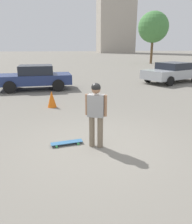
{
  "coord_description": "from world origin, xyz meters",
  "views": [
    {
      "loc": [
        0.92,
        5.01,
        2.46
      ],
      "look_at": [
        0.0,
        0.0,
        0.92
      ],
      "focal_mm": 35.0,
      "sensor_mm": 36.0,
      "label": 1
    }
  ],
  "objects_px": {
    "car_parked_near": "(35,77)",
    "car_parked_far": "(172,72)",
    "person": "(96,110)",
    "skateboard": "(67,142)",
    "traffic_cone": "(52,99)"
  },
  "relations": [
    {
      "from": "car_parked_near",
      "to": "car_parked_far",
      "type": "height_order",
      "value": "car_parked_near"
    },
    {
      "from": "person",
      "to": "car_parked_far",
      "type": "height_order",
      "value": "person"
    },
    {
      "from": "person",
      "to": "skateboard",
      "type": "xyz_separation_m",
      "value": [
        0.73,
        -0.24,
        -0.9
      ]
    },
    {
      "from": "car_parked_near",
      "to": "car_parked_far",
      "type": "bearing_deg",
      "value": -176.59
    },
    {
      "from": "car_parked_near",
      "to": "skateboard",
      "type": "bearing_deg",
      "value": 97.14
    },
    {
      "from": "person",
      "to": "skateboard",
      "type": "bearing_deg",
      "value": -173.21
    },
    {
      "from": "car_parked_near",
      "to": "traffic_cone",
      "type": "distance_m",
      "value": 4.32
    },
    {
      "from": "skateboard",
      "to": "person",
      "type": "bearing_deg",
      "value": 154.0
    },
    {
      "from": "skateboard",
      "to": "traffic_cone",
      "type": "height_order",
      "value": "traffic_cone"
    },
    {
      "from": "car_parked_near",
      "to": "traffic_cone",
      "type": "height_order",
      "value": "car_parked_near"
    },
    {
      "from": "car_parked_near",
      "to": "car_parked_far",
      "type": "relative_size",
      "value": 0.89
    },
    {
      "from": "car_parked_near",
      "to": "car_parked_far",
      "type": "xyz_separation_m",
      "value": [
        -9.28,
        -1.0,
        -0.02
      ]
    },
    {
      "from": "person",
      "to": "car_parked_near",
      "type": "xyz_separation_m",
      "value": [
        2.12,
        -8.23,
        -0.23
      ]
    },
    {
      "from": "traffic_cone",
      "to": "car_parked_near",
      "type": "bearing_deg",
      "value": -76.78
    },
    {
      "from": "person",
      "to": "car_parked_far",
      "type": "xyz_separation_m",
      "value": [
        -7.15,
        -9.23,
        -0.24
      ]
    }
  ]
}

